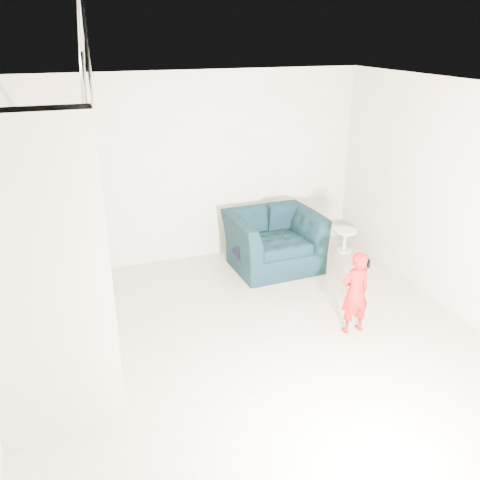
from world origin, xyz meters
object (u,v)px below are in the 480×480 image
at_px(side_table, 345,237).
at_px(staircase, 51,284).
at_px(toddler, 355,293).
at_px(armchair, 273,241).

bearing_deg(side_table, staircase, -159.05).
relative_size(side_table, staircase, 0.10).
xyz_separation_m(toddler, side_table, (1.08, 2.01, -0.25)).
xyz_separation_m(armchair, side_table, (1.25, 0.13, -0.16)).
bearing_deg(armchair, side_table, 3.63).
bearing_deg(armchair, staircase, -155.57).
xyz_separation_m(armchair, toddler, (0.17, -1.88, 0.09)).
bearing_deg(toddler, staircase, -10.11).
bearing_deg(toddler, side_table, -121.01).
bearing_deg(side_table, toddler, -118.19).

